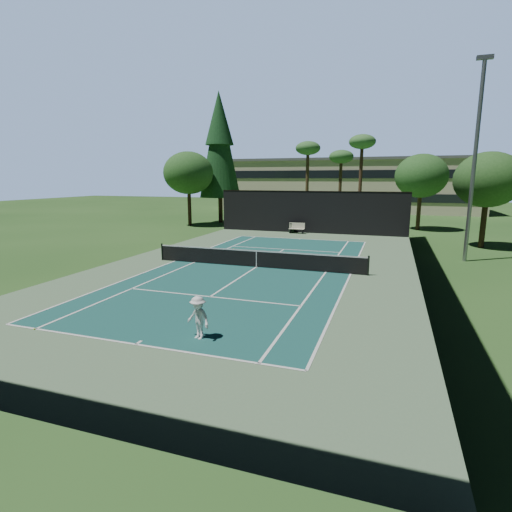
{
  "coord_description": "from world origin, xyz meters",
  "views": [
    {
      "loc": [
        7.44,
        -21.89,
        5.19
      ],
      "look_at": [
        1.0,
        -3.0,
        1.3
      ],
      "focal_mm": 28.0,
      "sensor_mm": 36.0,
      "label": 1
    }
  ],
  "objects_px": {
    "player": "(198,318)",
    "trash_bin": "(292,228)",
    "tennis_net": "(256,258)",
    "tennis_ball_b": "(244,258)",
    "tennis_ball_d": "(234,249)",
    "tennis_ball_c": "(292,253)",
    "tennis_ball_a": "(34,329)",
    "park_bench": "(297,228)"
  },
  "relations": [
    {
      "from": "player",
      "to": "tennis_ball_d",
      "type": "distance_m",
      "value": 16.94
    },
    {
      "from": "tennis_net",
      "to": "tennis_ball_c",
      "type": "xyz_separation_m",
      "value": [
        0.97,
        4.88,
        -0.52
      ]
    },
    {
      "from": "player",
      "to": "park_bench",
      "type": "distance_m",
      "value": 26.23
    },
    {
      "from": "player",
      "to": "tennis_ball_c",
      "type": "xyz_separation_m",
      "value": [
        -0.68,
        15.65,
        -0.68
      ]
    },
    {
      "from": "tennis_net",
      "to": "tennis_ball_b",
      "type": "distance_m",
      "value": 2.83
    },
    {
      "from": "tennis_net",
      "to": "player",
      "type": "height_order",
      "value": "player"
    },
    {
      "from": "tennis_ball_b",
      "to": "tennis_ball_c",
      "type": "relative_size",
      "value": 0.93
    },
    {
      "from": "player",
      "to": "trash_bin",
      "type": "relative_size",
      "value": 1.53
    },
    {
      "from": "player",
      "to": "trash_bin",
      "type": "height_order",
      "value": "player"
    },
    {
      "from": "player",
      "to": "tennis_ball_a",
      "type": "bearing_deg",
      "value": -148.11
    },
    {
      "from": "player",
      "to": "tennis_ball_a",
      "type": "xyz_separation_m",
      "value": [
        -5.78,
        -1.16,
        -0.69
      ]
    },
    {
      "from": "player",
      "to": "tennis_ball_b",
      "type": "distance_m",
      "value": 13.47
    },
    {
      "from": "tennis_ball_a",
      "to": "tennis_ball_d",
      "type": "bearing_deg",
      "value": 88.25
    },
    {
      "from": "tennis_ball_a",
      "to": "tennis_ball_d",
      "type": "xyz_separation_m",
      "value": [
        0.53,
        17.25,
        0.0
      ]
    },
    {
      "from": "tennis_ball_b",
      "to": "trash_bin",
      "type": "xyz_separation_m",
      "value": [
        -0.1,
        13.37,
        0.44
      ]
    },
    {
      "from": "tennis_net",
      "to": "tennis_ball_a",
      "type": "bearing_deg",
      "value": -109.05
    },
    {
      "from": "tennis_net",
      "to": "tennis_ball_d",
      "type": "height_order",
      "value": "tennis_net"
    },
    {
      "from": "tennis_ball_b",
      "to": "park_bench",
      "type": "height_order",
      "value": "park_bench"
    },
    {
      "from": "tennis_ball_c",
      "to": "trash_bin",
      "type": "distance_m",
      "value": 11.1
    },
    {
      "from": "tennis_net",
      "to": "player",
      "type": "bearing_deg",
      "value": -81.26
    },
    {
      "from": "tennis_ball_d",
      "to": "trash_bin",
      "type": "height_order",
      "value": "trash_bin"
    },
    {
      "from": "tennis_ball_b",
      "to": "tennis_ball_d",
      "type": "height_order",
      "value": "tennis_ball_b"
    },
    {
      "from": "tennis_ball_a",
      "to": "tennis_ball_c",
      "type": "xyz_separation_m",
      "value": [
        5.1,
        16.81,
        0.01
      ]
    },
    {
      "from": "tennis_ball_a",
      "to": "tennis_ball_b",
      "type": "relative_size",
      "value": 0.88
    },
    {
      "from": "tennis_net",
      "to": "park_bench",
      "type": "height_order",
      "value": "tennis_net"
    },
    {
      "from": "park_bench",
      "to": "tennis_ball_b",
      "type": "bearing_deg",
      "value": -92.17
    },
    {
      "from": "player",
      "to": "park_bench",
      "type": "relative_size",
      "value": 0.96
    },
    {
      "from": "tennis_net",
      "to": "tennis_ball_b",
      "type": "xyz_separation_m",
      "value": [
        -1.6,
        2.28,
        -0.52
      ]
    },
    {
      "from": "tennis_ball_a",
      "to": "tennis_ball_c",
      "type": "bearing_deg",
      "value": 73.14
    },
    {
      "from": "tennis_net",
      "to": "tennis_ball_c",
      "type": "height_order",
      "value": "tennis_net"
    },
    {
      "from": "tennis_net",
      "to": "tennis_ball_a",
      "type": "height_order",
      "value": "tennis_net"
    },
    {
      "from": "tennis_ball_c",
      "to": "park_bench",
      "type": "xyz_separation_m",
      "value": [
        -2.08,
        10.43,
        0.51
      ]
    },
    {
      "from": "tennis_net",
      "to": "tennis_ball_d",
      "type": "relative_size",
      "value": 191.14
    },
    {
      "from": "tennis_net",
      "to": "tennis_ball_c",
      "type": "bearing_deg",
      "value": 78.7
    },
    {
      "from": "tennis_ball_d",
      "to": "trash_bin",
      "type": "bearing_deg",
      "value": 79.64
    },
    {
      "from": "tennis_ball_b",
      "to": "trash_bin",
      "type": "distance_m",
      "value": 13.37
    },
    {
      "from": "tennis_net",
      "to": "park_bench",
      "type": "relative_size",
      "value": 8.6
    },
    {
      "from": "park_bench",
      "to": "tennis_net",
      "type": "bearing_deg",
      "value": -85.86
    },
    {
      "from": "player",
      "to": "tennis_ball_a",
      "type": "distance_m",
      "value": 5.93
    },
    {
      "from": "tennis_net",
      "to": "tennis_ball_b",
      "type": "relative_size",
      "value": 183.7
    },
    {
      "from": "tennis_ball_b",
      "to": "tennis_ball_a",
      "type": "bearing_deg",
      "value": -100.05
    },
    {
      "from": "tennis_ball_a",
      "to": "trash_bin",
      "type": "relative_size",
      "value": 0.07
    }
  ]
}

